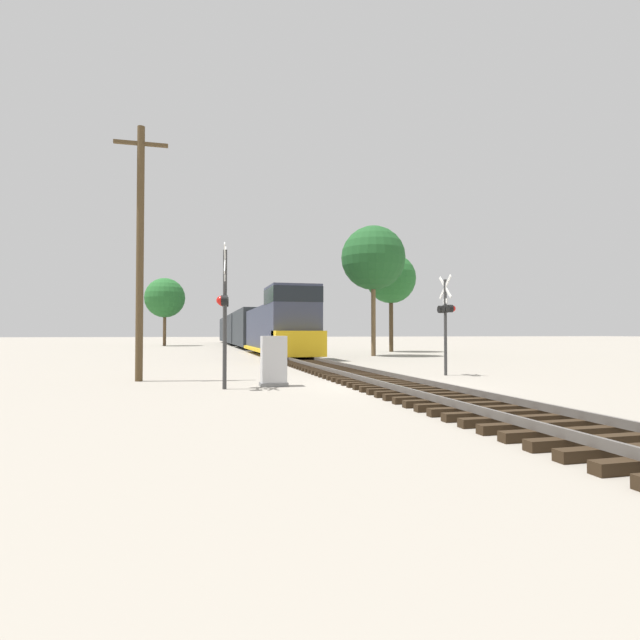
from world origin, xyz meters
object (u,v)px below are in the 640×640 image
object	(u,v)px
tree_far_right	(373,258)
tree_mid_background	(391,279)
relay_cabinet	(274,361)
tree_deep_background	(165,298)
crossing_signal_near	(224,306)
freight_train	(245,329)
utility_pole	(140,248)
crossing_signal_far	(446,314)

from	to	relation	value
tree_far_right	tree_mid_background	bearing A→B (deg)	59.01
relay_cabinet	tree_deep_background	bearing A→B (deg)	96.74
crossing_signal_near	freight_train	bearing A→B (deg)	179.44
utility_pole	freight_train	bearing A→B (deg)	79.36
crossing_signal_far	freight_train	bearing A→B (deg)	4.23
freight_train	tree_deep_background	size ratio (longest dim) A/B	7.29
crossing_signal_near	tree_deep_background	xyz separation A→B (m)	(-4.55, 52.12, 3.72)
crossing_signal_far	tree_far_right	bearing A→B (deg)	-11.41
tree_deep_background	crossing_signal_near	bearing A→B (deg)	-85.01
freight_train	tree_deep_background	world-z (taller)	tree_deep_background
tree_mid_background	crossing_signal_far	bearing A→B (deg)	-107.33
crossing_signal_near	tree_mid_background	xyz separation A→B (m)	(16.03, 26.15, 4.01)
crossing_signal_near	utility_pole	bearing A→B (deg)	-133.88
crossing_signal_far	relay_cabinet	world-z (taller)	crossing_signal_far
crossing_signal_near	tree_far_right	size ratio (longest dim) A/B	0.46
relay_cabinet	crossing_signal_near	bearing A→B (deg)	-163.78
crossing_signal_near	utility_pole	distance (m)	4.68
tree_deep_background	relay_cabinet	bearing A→B (deg)	-83.26
relay_cabinet	utility_pole	bearing A→B (deg)	147.31
crossing_signal_near	relay_cabinet	bearing A→B (deg)	112.10
crossing_signal_near	tree_deep_background	bearing A→B (deg)	-169.12
crossing_signal_near	crossing_signal_far	xyz separation A→B (m)	(8.73, 2.74, -0.04)
crossing_signal_near	tree_mid_background	distance (m)	30.93
relay_cabinet	tree_deep_background	xyz separation A→B (m)	(-6.11, 51.66, 5.40)
relay_cabinet	freight_train	bearing A→B (deg)	85.52
tree_far_right	crossing_signal_far	bearing A→B (deg)	-100.40
crossing_signal_near	relay_cabinet	xyz separation A→B (m)	(1.56, 0.45, -1.68)
relay_cabinet	utility_pole	world-z (taller)	utility_pole
tree_far_right	tree_deep_background	xyz separation A→B (m)	(-16.25, 33.18, -0.90)
relay_cabinet	utility_pole	size ratio (longest dim) A/B	0.18
tree_mid_background	utility_pole	bearing A→B (deg)	-129.18
crossing_signal_near	utility_pole	xyz separation A→B (m)	(-2.69, 3.18, 2.14)
crossing_signal_near	tree_far_right	world-z (taller)	tree_far_right
relay_cabinet	tree_mid_background	xyz separation A→B (m)	(14.48, 25.69, 5.69)
crossing_signal_near	crossing_signal_far	size ratio (longest dim) A/B	1.09
tree_deep_background	tree_far_right	bearing A→B (deg)	-63.90
utility_pole	tree_far_right	bearing A→B (deg)	47.60
relay_cabinet	tree_far_right	distance (m)	22.01
tree_deep_background	utility_pole	bearing A→B (deg)	-87.82
relay_cabinet	tree_far_right	world-z (taller)	tree_far_right
tree_far_right	tree_deep_background	bearing A→B (deg)	116.10
utility_pole	tree_mid_background	xyz separation A→B (m)	(18.72, 22.97, 1.87)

